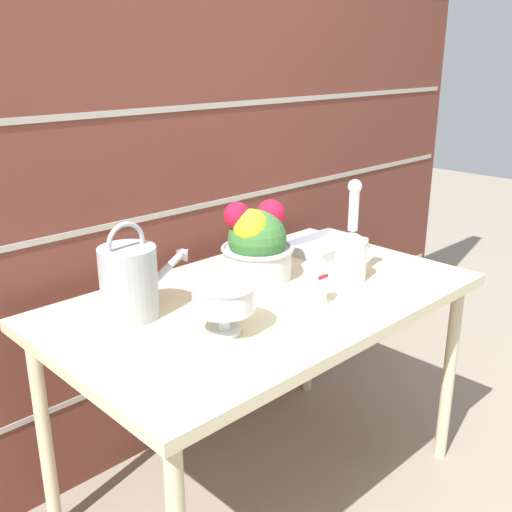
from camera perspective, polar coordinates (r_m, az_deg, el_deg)
name	(u,v)px	position (r m, az deg, el deg)	size (l,w,h in m)	color
ground_plane	(264,488)	(2.27, 0.75, -21.23)	(12.00, 12.00, 0.00)	gray
brick_wall	(163,161)	(2.16, -8.84, 8.95)	(3.60, 0.08, 2.20)	brown
patio_table	(265,314)	(1.91, 0.84, -5.50)	(1.35, 0.80, 0.74)	beige
watering_can	(130,281)	(1.73, -11.91, -2.31)	(0.31, 0.16, 0.28)	#9EA3A8
crystal_pedestal_bowl	(224,298)	(1.60, -3.09, -4.04)	(0.18, 0.18, 0.14)	silver
flower_planter	(257,244)	(1.99, 0.06, 1.19)	(0.24, 0.24, 0.27)	#BCBCC1
glass_decanter	(352,249)	(2.00, 9.09, 0.66)	(0.10, 0.10, 0.34)	silver
figurine_vase	(318,287)	(1.79, 5.95, -2.92)	(0.07, 0.07, 0.16)	white
wire_tray	(325,248)	(2.32, 6.58, 0.80)	(0.29, 0.20, 0.04)	#B7B7BC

